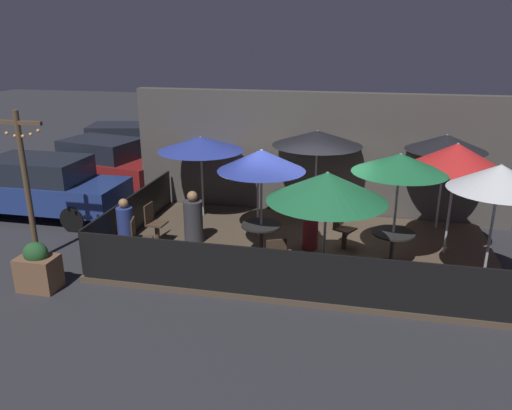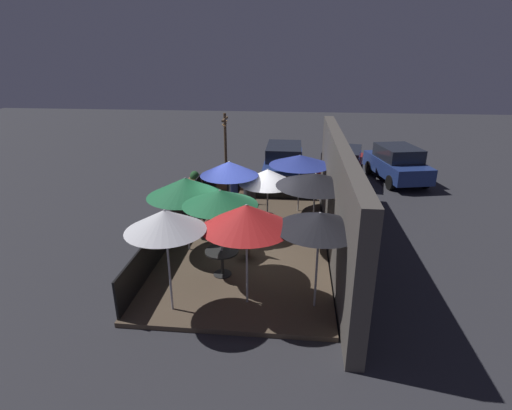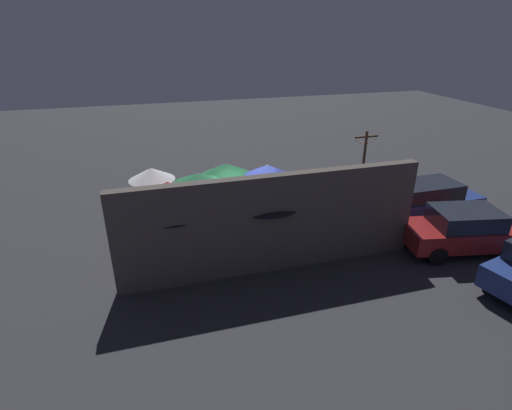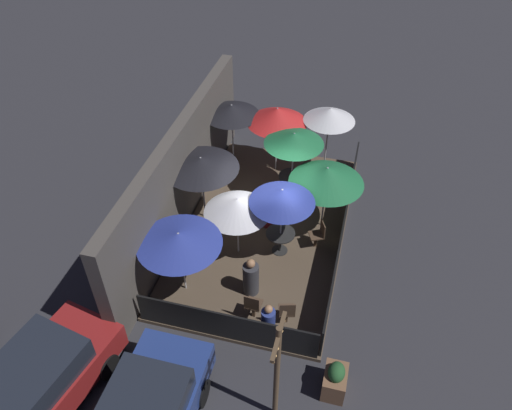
% 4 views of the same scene
% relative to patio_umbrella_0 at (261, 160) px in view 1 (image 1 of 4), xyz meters
% --- Properties ---
extents(ground_plane, '(60.00, 60.00, 0.00)m').
position_rel_patio_umbrella_0_xyz_m(ground_plane, '(0.84, 0.64, -2.25)').
color(ground_plane, '#2D2D33').
extents(patio_deck, '(8.30, 4.80, 0.12)m').
position_rel_patio_umbrella_0_xyz_m(patio_deck, '(0.84, 0.64, -2.19)').
color(patio_deck, brown).
rests_on(patio_deck, ground_plane).
extents(building_wall, '(9.90, 0.36, 3.29)m').
position_rel_patio_umbrella_0_xyz_m(building_wall, '(0.84, 3.27, -0.60)').
color(building_wall, '#4C4742').
rests_on(building_wall, ground_plane).
extents(fence_front, '(8.10, 0.05, 0.95)m').
position_rel_patio_umbrella_0_xyz_m(fence_front, '(0.84, -1.71, -1.65)').
color(fence_front, black).
rests_on(fence_front, patio_deck).
extents(fence_side_left, '(0.05, 4.60, 0.95)m').
position_rel_patio_umbrella_0_xyz_m(fence_side_left, '(-3.27, 0.64, -1.65)').
color(fence_side_left, black).
rests_on(fence_side_left, patio_deck).
extents(patio_umbrella_0, '(1.82, 1.82, 2.35)m').
position_rel_patio_umbrella_0_xyz_m(patio_umbrella_0, '(0.00, 0.00, 0.00)').
color(patio_umbrella_0, '#B2B2B7').
rests_on(patio_umbrella_0, patio_deck).
extents(patio_umbrella_1, '(1.88, 1.88, 2.35)m').
position_rel_patio_umbrella_0_xyz_m(patio_umbrella_1, '(2.73, 0.22, 0.03)').
color(patio_umbrella_1, '#B2B2B7').
rests_on(patio_umbrella_1, patio_deck).
extents(patio_umbrella_2, '(2.21, 2.21, 2.23)m').
position_rel_patio_umbrella_0_xyz_m(patio_umbrella_2, '(1.42, -1.01, -0.17)').
color(patio_umbrella_2, '#B2B2B7').
rests_on(patio_umbrella_2, patio_deck).
extents(patio_umbrella_3, '(1.86, 1.86, 2.04)m').
position_rel_patio_umbrella_0_xyz_m(patio_umbrella_3, '(-0.33, 1.18, -0.33)').
color(patio_umbrella_3, '#B2B2B7').
rests_on(patio_umbrella_3, patio_deck).
extents(patio_umbrella_4, '(2.01, 2.01, 2.45)m').
position_rel_patio_umbrella_0_xyz_m(patio_umbrella_4, '(3.90, 1.02, 0.05)').
color(patio_umbrella_4, '#B2B2B7').
rests_on(patio_umbrella_4, patio_deck).
extents(patio_umbrella_5, '(2.19, 2.19, 2.11)m').
position_rel_patio_umbrella_0_xyz_m(patio_umbrella_5, '(-2.03, 2.20, -0.20)').
color(patio_umbrella_5, '#B2B2B7').
rests_on(patio_umbrella_5, patio_deck).
extents(patio_umbrella_6, '(1.73, 1.73, 2.44)m').
position_rel_patio_umbrella_0_xyz_m(patio_umbrella_6, '(4.35, -0.64, 0.08)').
color(patio_umbrella_6, '#B2B2B7').
rests_on(patio_umbrella_6, patio_deck).
extents(patio_umbrella_7, '(2.26, 2.26, 2.30)m').
position_rel_patio_umbrella_0_xyz_m(patio_umbrella_7, '(0.87, 2.62, -0.01)').
color(patio_umbrella_7, '#B2B2B7').
rests_on(patio_umbrella_7, patio_deck).
extents(patio_umbrella_8, '(1.89, 1.89, 2.33)m').
position_rel_patio_umbrella_0_xyz_m(patio_umbrella_8, '(3.91, 2.59, 0.02)').
color(patio_umbrella_8, '#B2B2B7').
rests_on(patio_umbrella_8, patio_deck).
extents(dining_table_0, '(0.85, 0.85, 0.73)m').
position_rel_patio_umbrella_0_xyz_m(dining_table_0, '(-0.00, -0.00, -1.55)').
color(dining_table_0, black).
rests_on(dining_table_0, patio_deck).
extents(dining_table_1, '(0.88, 0.88, 0.70)m').
position_rel_patio_umbrella_0_xyz_m(dining_table_1, '(2.73, 0.22, -1.57)').
color(dining_table_1, black).
rests_on(dining_table_1, patio_deck).
extents(patio_chair_0, '(0.54, 0.54, 0.93)m').
position_rel_patio_umbrella_0_xyz_m(patio_chair_0, '(1.68, 0.81, -1.61)').
color(patio_chair_0, '#4C3828').
rests_on(patio_chair_0, patio_deck).
extents(patio_chair_1, '(0.50, 0.50, 0.92)m').
position_rel_patio_umbrella_0_xyz_m(patio_chair_1, '(-2.48, -0.72, -1.63)').
color(patio_chair_1, '#4C3828').
rests_on(patio_chair_1, patio_deck).
extents(patio_chair_2, '(0.42, 0.42, 0.95)m').
position_rel_patio_umbrella_0_xyz_m(patio_chair_2, '(-2.52, 0.15, -1.60)').
color(patio_chair_2, '#4C3828').
rests_on(patio_chair_2, patio_deck).
extents(patio_chair_3, '(0.53, 0.53, 0.90)m').
position_rel_patio_umbrella_0_xyz_m(patio_chair_3, '(0.49, -1.04, -1.64)').
color(patio_chair_3, '#4C3828').
rests_on(patio_chair_3, patio_deck).
extents(patron_0, '(0.56, 0.56, 1.23)m').
position_rel_patio_umbrella_0_xyz_m(patron_0, '(-1.68, 0.43, -1.59)').
color(patron_0, '#333338').
rests_on(patron_0, patio_deck).
extents(patron_1, '(0.46, 0.46, 1.21)m').
position_rel_patio_umbrella_0_xyz_m(patron_1, '(-2.97, -0.35, -1.58)').
color(patron_1, navy).
rests_on(patron_1, patio_deck).
extents(patron_2, '(0.48, 0.48, 1.14)m').
position_rel_patio_umbrella_0_xyz_m(patron_2, '(0.99, 0.61, -1.61)').
color(patron_2, maroon).
rests_on(patron_2, patio_deck).
extents(planter_box, '(0.74, 0.52, 0.97)m').
position_rel_patio_umbrella_0_xyz_m(planter_box, '(-3.91, -2.15, -1.81)').
color(planter_box, brown).
rests_on(planter_box, ground_plane).
extents(light_post, '(1.10, 0.12, 3.25)m').
position_rel_patio_umbrella_0_xyz_m(light_post, '(-4.81, -0.96, -0.40)').
color(light_post, brown).
rests_on(light_post, ground_plane).
extents(parked_car_0, '(4.55, 1.80, 1.62)m').
position_rel_patio_umbrella_0_xyz_m(parked_car_0, '(-6.34, 1.51, -1.40)').
color(parked_car_0, navy).
rests_on(parked_car_0, ground_plane).
extents(parked_car_1, '(4.27, 2.46, 1.62)m').
position_rel_patio_umbrella_0_xyz_m(parked_car_1, '(-5.93, 4.11, -1.40)').
color(parked_car_1, maroon).
rests_on(parked_car_1, ground_plane).
extents(parked_car_2, '(4.16, 2.51, 1.62)m').
position_rel_patio_umbrella_0_xyz_m(parked_car_2, '(-6.57, 6.71, -1.40)').
color(parked_car_2, navy).
rests_on(parked_car_2, ground_plane).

